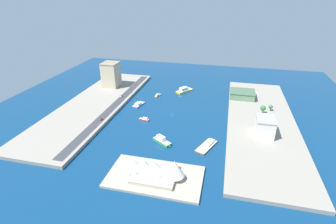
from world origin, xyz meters
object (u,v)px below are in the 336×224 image
at_px(tugboat_red, 144,119).
at_px(taxi_yellow_cab, 140,82).
at_px(catamaran_blue, 138,104).
at_px(ferry_yellow_fast, 184,90).
at_px(pickup_red, 101,119).
at_px(water_taxi_orange, 158,95).
at_px(van_white, 122,96).
at_px(office_block_beige, 111,75).
at_px(ferry_green_doubledeck, 162,141).
at_px(barge_flat_brown, 207,145).
at_px(terminal_long_green, 242,94).
at_px(traffic_light_waterfront, 131,91).
at_px(opera_landmark, 155,169).
at_px(hotel_broad_white, 265,126).

distance_m(tugboat_red, taxi_yellow_cab, 114.57).
height_order(tugboat_red, catamaran_blue, catamaran_blue).
distance_m(ferry_yellow_fast, pickup_red, 131.72).
height_order(water_taxi_orange, van_white, van_white).
relative_size(catamaran_blue, office_block_beige, 0.59).
bearing_deg(taxi_yellow_cab, ferry_green_doubledeck, 116.30).
distance_m(water_taxi_orange, taxi_yellow_cab, 52.15).
bearing_deg(ferry_yellow_fast, van_white, 31.34).
bearing_deg(van_white, tugboat_red, 133.73).
height_order(ferry_yellow_fast, barge_flat_brown, ferry_yellow_fast).
height_order(terminal_long_green, taxi_yellow_cab, terminal_long_green).
height_order(ferry_green_doubledeck, barge_flat_brown, ferry_green_doubledeck).
bearing_deg(pickup_red, water_taxi_orange, -114.02).
bearing_deg(water_taxi_orange, van_white, 25.89).
xyz_separation_m(terminal_long_green, pickup_red, (147.96, 99.99, -3.60)).
distance_m(taxi_yellow_cab, traffic_light_waterfront, 43.68).
relative_size(water_taxi_orange, barge_flat_brown, 0.42).
bearing_deg(tugboat_red, ferry_yellow_fast, -105.99).
height_order(ferry_yellow_fast, catamaran_blue, ferry_yellow_fast).
relative_size(ferry_yellow_fast, opera_landmark, 0.54).
xyz_separation_m(ferry_green_doubledeck, taxi_yellow_cab, (72.21, -146.08, 1.97)).
xyz_separation_m(tugboat_red, ferry_green_doubledeck, (-30.48, 39.43, 1.04)).
height_order(ferry_yellow_fast, tugboat_red, ferry_yellow_fast).
bearing_deg(tugboat_red, van_white, -46.27).
bearing_deg(traffic_light_waterfront, hotel_broad_white, 156.56).
bearing_deg(hotel_broad_white, taxi_yellow_cab, -34.57).
distance_m(tugboat_red, barge_flat_brown, 80.79).
distance_m(barge_flat_brown, pickup_red, 116.94).
bearing_deg(catamaran_blue, barge_flat_brown, 141.86).
bearing_deg(catamaran_blue, terminal_long_green, -159.13).
bearing_deg(catamaran_blue, opera_landmark, 114.85).
height_order(ferry_green_doubledeck, office_block_beige, office_block_beige).
height_order(traffic_light_waterfront, opera_landmark, opera_landmark).
bearing_deg(ferry_green_doubledeck, traffic_light_waterfront, -55.91).
bearing_deg(terminal_long_green, ferry_yellow_fast, -8.39).
bearing_deg(hotel_broad_white, ferry_green_doubledeck, 19.07).
bearing_deg(pickup_red, barge_flat_brown, 170.31).
xyz_separation_m(tugboat_red, taxi_yellow_cab, (41.72, -106.66, 3.01)).
height_order(ferry_yellow_fast, opera_landmark, opera_landmark).
xyz_separation_m(terminal_long_green, traffic_light_waterfront, (144.01, 20.42, -0.18)).
distance_m(tugboat_red, office_block_beige, 115.82).
xyz_separation_m(traffic_light_waterfront, opera_landmark, (-77.00, 151.50, 1.16)).
distance_m(office_block_beige, taxi_yellow_cab, 44.51).
bearing_deg(tugboat_red, opera_landmark, 113.30).
distance_m(water_taxi_orange, traffic_light_waterfront, 36.17).
bearing_deg(tugboat_red, catamaran_blue, -61.53).
bearing_deg(office_block_beige, tugboat_red, 132.23).
height_order(ferry_green_doubledeck, opera_landmark, opera_landmark).
relative_size(tugboat_red, traffic_light_waterfront, 1.97).
xyz_separation_m(taxi_yellow_cab, pickup_red, (1.19, 123.02, -0.01)).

